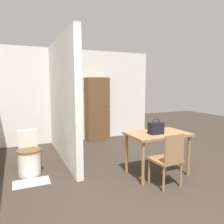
# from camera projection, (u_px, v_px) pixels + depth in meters

# --- Properties ---
(ground_plane) EXTENTS (16.00, 16.00, 0.00)m
(ground_plane) POSITION_uv_depth(u_px,v_px,m) (154.00, 224.00, 2.47)
(ground_plane) COLOR #382D26
(wall_back) EXTENTS (4.84, 0.12, 2.50)m
(wall_back) POSITION_uv_depth(u_px,v_px,m) (69.00, 96.00, 5.98)
(wall_back) COLOR silver
(wall_back) RESTS_ON ground_plane
(partition_wall) EXTENTS (0.12, 2.59, 2.50)m
(partition_wall) POSITION_uv_depth(u_px,v_px,m) (62.00, 100.00, 4.56)
(partition_wall) COLOR silver
(partition_wall) RESTS_ON ground_plane
(dining_table) EXTENTS (1.03, 0.67, 0.74)m
(dining_table) POSITION_uv_depth(u_px,v_px,m) (158.00, 138.00, 3.76)
(dining_table) COLOR #997047
(dining_table) RESTS_ON ground_plane
(wooden_chair) EXTENTS (0.43, 0.43, 0.85)m
(wooden_chair) POSITION_uv_depth(u_px,v_px,m) (168.00, 158.00, 3.31)
(wooden_chair) COLOR #997047
(wooden_chair) RESTS_ON ground_plane
(toilet) EXTENTS (0.40, 0.55, 0.74)m
(toilet) POSITION_uv_depth(u_px,v_px,m) (29.00, 156.00, 3.85)
(toilet) COLOR silver
(toilet) RESTS_ON ground_plane
(handbag) EXTENTS (0.24, 0.14, 0.27)m
(handbag) POSITION_uv_depth(u_px,v_px,m) (156.00, 128.00, 3.65)
(handbag) COLOR black
(handbag) RESTS_ON dining_table
(wooden_cabinet) EXTENTS (0.62, 0.40, 1.75)m
(wooden_cabinet) POSITION_uv_depth(u_px,v_px,m) (97.00, 109.00, 6.07)
(wooden_cabinet) COLOR brown
(wooden_cabinet) RESTS_ON ground_plane
(bath_mat) EXTENTS (0.56, 0.31, 0.01)m
(bath_mat) POSITION_uv_depth(u_px,v_px,m) (32.00, 183.00, 3.49)
(bath_mat) COLOR silver
(bath_mat) RESTS_ON ground_plane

